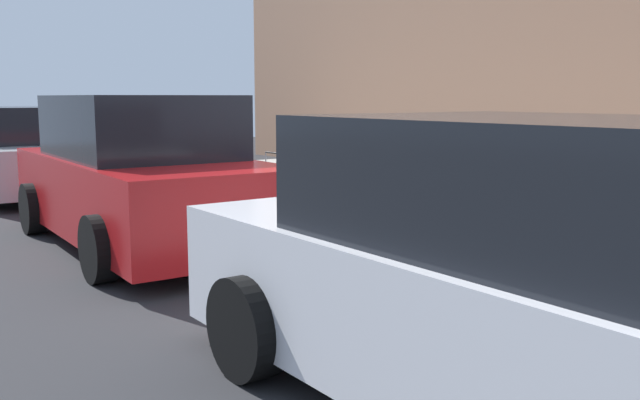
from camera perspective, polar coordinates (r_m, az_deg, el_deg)
ground_plane at (r=7.86m, az=1.94°, el=-4.09°), size 40.00×40.00×0.00m
sidewalk_curb at (r=9.56m, az=13.91°, el=-1.67°), size 18.00×5.00×0.14m
suitcase_navy_0 at (r=6.20m, az=23.11°, el=-3.54°), size 0.48×0.23×0.76m
suitcase_red_1 at (r=6.57m, az=19.51°, el=-3.42°), size 0.38×0.24×0.75m
suitcase_teal_2 at (r=6.79m, az=15.78°, el=-2.27°), size 0.40×0.24×1.00m
suitcase_silver_3 at (r=7.19m, az=12.61°, el=-2.23°), size 0.49×0.26×0.72m
suitcase_maroon_4 at (r=7.58m, az=9.41°, el=-1.21°), size 0.46×0.28×0.84m
suitcase_olive_5 at (r=7.99m, az=6.59°, el=-0.56°), size 0.47×0.23×0.97m
suitcase_black_6 at (r=8.32m, az=3.53°, el=0.26°), size 0.43×0.25×0.97m
suitcase_navy_7 at (r=8.80m, az=1.82°, el=0.30°), size 0.44×0.25×0.91m
suitcase_red_8 at (r=9.21m, az=-0.22°, el=0.78°), size 0.42×0.28×0.99m
suitcase_teal_9 at (r=9.68m, az=-2.10°, el=1.36°), size 0.51×0.28×1.04m
suitcase_silver_10 at (r=10.21m, az=-3.79°, el=1.13°), size 0.47×0.23×0.78m
fire_hydrant at (r=10.84m, az=-6.35°, el=2.37°), size 0.39×0.21×0.82m
bollard_post at (r=11.19m, az=-8.21°, el=2.17°), size 0.12×0.12×0.72m
parked_car_white_0 at (r=3.82m, az=17.17°, el=-6.38°), size 4.36×2.15×1.60m
parked_car_red_1 at (r=8.26m, az=-14.42°, el=1.88°), size 4.59×2.16×1.72m
parked_car_silver_2 at (r=13.33m, az=-22.78°, el=3.55°), size 4.48×2.24×1.53m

